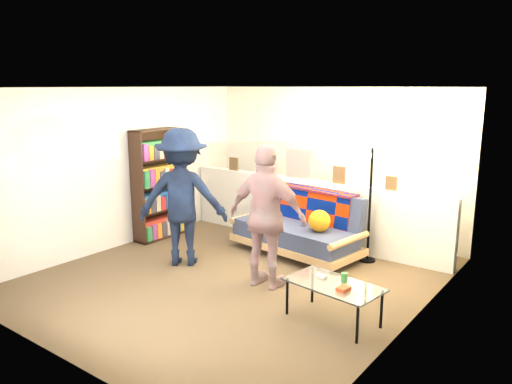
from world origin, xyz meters
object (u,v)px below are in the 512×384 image
futon_sofa (300,228)px  floor_lamp (373,177)px  person_left (182,197)px  coffee_table (334,286)px  person_right (267,217)px  bookshelf (158,188)px

futon_sofa → floor_lamp: size_ratio=1.20×
floor_lamp → person_left: 2.61m
coffee_table → floor_lamp: (-0.47, 1.95, 0.81)m
person_right → coffee_table: bearing=157.8°
bookshelf → coffee_table: (3.67, -0.96, -0.43)m
futon_sofa → person_left: 1.78m
bookshelf → person_left: (1.17, -0.63, 0.12)m
futon_sofa → bookshelf: 2.38m
futon_sofa → person_right: (0.33, -1.29, 0.50)m
floor_lamp → person_right: (-0.63, -1.60, -0.31)m
coffee_table → person_left: size_ratio=0.56×
futon_sofa → bookshelf: bearing=-163.1°
coffee_table → floor_lamp: size_ratio=0.63×
floor_lamp → person_left: size_ratio=0.90×
bookshelf → futon_sofa: bearing=16.9°
coffee_table → floor_lamp: 2.16m
bookshelf → coffee_table: bearing=-14.7°
person_left → bookshelf: bearing=-63.1°
person_left → futon_sofa: bearing=-164.0°
coffee_table → person_left: person_left is taller
futon_sofa → bookshelf: (-2.24, -0.68, 0.43)m
coffee_table → person_right: 1.26m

